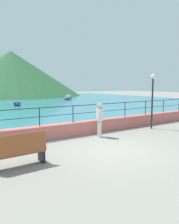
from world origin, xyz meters
TOP-DOWN VIEW (x-y plane):
  - ground_plane at (0.00, 0.00)m, footprint 120.00×120.00m
  - promenade_wall at (0.00, 3.20)m, footprint 20.00×0.56m
  - railing at (0.00, 3.20)m, footprint 18.44×0.04m
  - hill_main at (8.95, 45.59)m, footprint 31.17×31.17m
  - bench_main at (-3.73, 0.25)m, footprint 1.72×0.60m
  - person_walking at (0.95, 2.17)m, footprint 0.38×0.55m
  - lamp_post at (4.86, 2.12)m, footprint 0.28×0.28m
  - boat_3 at (13.03, 27.11)m, footprint 2.46×1.79m
  - boat_4 at (2.66, 21.61)m, footprint 1.42×2.45m

SIDE VIEW (x-z plane):
  - ground_plane at x=0.00m, z-range 0.00..0.00m
  - boat_4 at x=2.66m, z-range 0.08..0.44m
  - boat_3 at x=13.03m, z-range -0.05..0.71m
  - promenade_wall at x=0.00m, z-range 0.00..0.70m
  - bench_main at x=-3.73m, z-range -0.01..1.12m
  - person_walking at x=0.95m, z-range 0.10..1.85m
  - railing at x=0.00m, z-range 0.87..1.77m
  - lamp_post at x=4.86m, z-range 0.55..3.83m
  - hill_main at x=8.95m, z-range 0.00..10.03m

